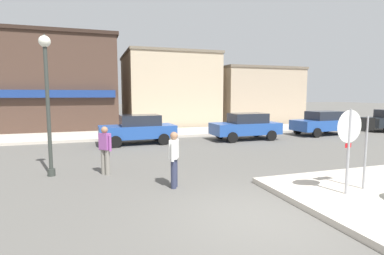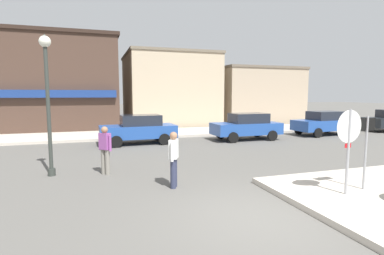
{
  "view_description": "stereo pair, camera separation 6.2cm",
  "coord_description": "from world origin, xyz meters",
  "px_view_note": "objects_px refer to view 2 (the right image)",
  "views": [
    {
      "loc": [
        -3.35,
        -5.43,
        2.66
      ],
      "look_at": [
        -0.06,
        4.5,
        1.5
      ],
      "focal_mm": 28.0,
      "sensor_mm": 36.0,
      "label": 1
    },
    {
      "loc": [
        -3.29,
        -5.45,
        2.66
      ],
      "look_at": [
        -0.06,
        4.5,
        1.5
      ],
      "focal_mm": 28.0,
      "sensor_mm": 36.0,
      "label": 2
    }
  ],
  "objects_px": {
    "stop_sign": "(348,141)",
    "parked_car_third": "(324,123)",
    "parked_car_second": "(247,126)",
    "pedestrian_crossing_near": "(105,149)",
    "lamp_post": "(47,85)",
    "parked_car_nearest": "(139,129)",
    "one_way_sign": "(366,145)",
    "pedestrian_crossing_far": "(174,158)"
  },
  "relations": [
    {
      "from": "lamp_post",
      "to": "pedestrian_crossing_near",
      "type": "xyz_separation_m",
      "value": [
        1.7,
        -0.38,
        -2.09
      ]
    },
    {
      "from": "stop_sign",
      "to": "parked_car_third",
      "type": "relative_size",
      "value": 0.56
    },
    {
      "from": "parked_car_third",
      "to": "stop_sign",
      "type": "bearing_deg",
      "value": -129.31
    },
    {
      "from": "lamp_post",
      "to": "pedestrian_crossing_far",
      "type": "bearing_deg",
      "value": -34.87
    },
    {
      "from": "parked_car_second",
      "to": "parked_car_third",
      "type": "bearing_deg",
      "value": 2.78
    },
    {
      "from": "parked_car_third",
      "to": "pedestrian_crossing_near",
      "type": "xyz_separation_m",
      "value": [
        -13.99,
        -5.74,
        0.06
      ]
    },
    {
      "from": "parked_car_nearest",
      "to": "pedestrian_crossing_far",
      "type": "xyz_separation_m",
      "value": [
        -0.13,
        -8.03,
        0.06
      ]
    },
    {
      "from": "stop_sign",
      "to": "pedestrian_crossing_far",
      "type": "relative_size",
      "value": 1.43
    },
    {
      "from": "parked_car_nearest",
      "to": "lamp_post",
      "type": "bearing_deg",
      "value": -123.08
    },
    {
      "from": "parked_car_third",
      "to": "pedestrian_crossing_near",
      "type": "bearing_deg",
      "value": -157.68
    },
    {
      "from": "parked_car_second",
      "to": "pedestrian_crossing_near",
      "type": "bearing_deg",
      "value": -146.26
    },
    {
      "from": "lamp_post",
      "to": "pedestrian_crossing_near",
      "type": "distance_m",
      "value": 2.72
    },
    {
      "from": "parked_car_second",
      "to": "parked_car_third",
      "type": "distance_m",
      "value": 5.82
    },
    {
      "from": "parked_car_third",
      "to": "pedestrian_crossing_far",
      "type": "bearing_deg",
      "value": -147.34
    },
    {
      "from": "one_way_sign",
      "to": "pedestrian_crossing_far",
      "type": "xyz_separation_m",
      "value": [
        -4.65,
        2.15,
        -0.46
      ]
    },
    {
      "from": "parked_car_nearest",
      "to": "parked_car_second",
      "type": "bearing_deg",
      "value": -4.65
    },
    {
      "from": "stop_sign",
      "to": "lamp_post",
      "type": "relative_size",
      "value": 0.51
    },
    {
      "from": "one_way_sign",
      "to": "stop_sign",
      "type": "bearing_deg",
      "value": -167.13
    },
    {
      "from": "stop_sign",
      "to": "lamp_post",
      "type": "bearing_deg",
      "value": 147.19
    },
    {
      "from": "lamp_post",
      "to": "parked_car_second",
      "type": "xyz_separation_m",
      "value": [
        9.87,
        5.08,
        -2.15
      ]
    },
    {
      "from": "lamp_post",
      "to": "pedestrian_crossing_near",
      "type": "relative_size",
      "value": 2.82
    },
    {
      "from": "pedestrian_crossing_near",
      "to": "pedestrian_crossing_far",
      "type": "xyz_separation_m",
      "value": [
        1.81,
        -2.06,
        0.0
      ]
    },
    {
      "from": "parked_car_second",
      "to": "parked_car_third",
      "type": "relative_size",
      "value": 0.98
    },
    {
      "from": "lamp_post",
      "to": "parked_car_nearest",
      "type": "xyz_separation_m",
      "value": [
        3.64,
        5.59,
        -2.15
      ]
    },
    {
      "from": "stop_sign",
      "to": "parked_car_third",
      "type": "xyz_separation_m",
      "value": [
        8.29,
        10.13,
        -0.71
      ]
    },
    {
      "from": "parked_car_nearest",
      "to": "pedestrian_crossing_near",
      "type": "bearing_deg",
      "value": -108.0
    },
    {
      "from": "stop_sign",
      "to": "parked_car_second",
      "type": "relative_size",
      "value": 0.57
    },
    {
      "from": "stop_sign",
      "to": "lamp_post",
      "type": "xyz_separation_m",
      "value": [
        -7.39,
        4.77,
        1.44
      ]
    },
    {
      "from": "one_way_sign",
      "to": "parked_car_third",
      "type": "xyz_separation_m",
      "value": [
        7.52,
        9.95,
        -0.52
      ]
    },
    {
      "from": "stop_sign",
      "to": "one_way_sign",
      "type": "relative_size",
      "value": 1.1
    },
    {
      "from": "pedestrian_crossing_near",
      "to": "pedestrian_crossing_far",
      "type": "height_order",
      "value": "same"
    },
    {
      "from": "pedestrian_crossing_far",
      "to": "lamp_post",
      "type": "bearing_deg",
      "value": 145.13
    },
    {
      "from": "one_way_sign",
      "to": "pedestrian_crossing_near",
      "type": "height_order",
      "value": "one_way_sign"
    },
    {
      "from": "one_way_sign",
      "to": "lamp_post",
      "type": "relative_size",
      "value": 0.46
    },
    {
      "from": "parked_car_second",
      "to": "lamp_post",
      "type": "bearing_deg",
      "value": -152.78
    },
    {
      "from": "parked_car_nearest",
      "to": "pedestrian_crossing_far",
      "type": "distance_m",
      "value": 8.03
    },
    {
      "from": "lamp_post",
      "to": "parked_car_nearest",
      "type": "relative_size",
      "value": 1.12
    },
    {
      "from": "stop_sign",
      "to": "pedestrian_crossing_far",
      "type": "bearing_deg",
      "value": 149.12
    },
    {
      "from": "lamp_post",
      "to": "parked_car_second",
      "type": "relative_size",
      "value": 1.14
    },
    {
      "from": "stop_sign",
      "to": "pedestrian_crossing_far",
      "type": "distance_m",
      "value": 4.57
    },
    {
      "from": "parked_car_nearest",
      "to": "pedestrian_crossing_near",
      "type": "distance_m",
      "value": 6.27
    },
    {
      "from": "stop_sign",
      "to": "lamp_post",
      "type": "distance_m",
      "value": 8.92
    }
  ]
}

